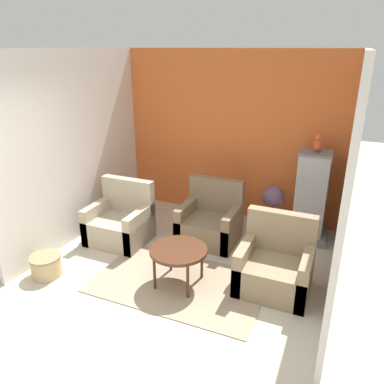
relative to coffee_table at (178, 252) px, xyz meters
name	(u,v)px	position (x,y,z in m)	size (l,w,h in m)	color
ground_plane	(132,327)	(-0.12, -0.90, -0.45)	(20.00, 20.00, 0.00)	beige
wall_back_accent	(231,136)	(-0.12, 2.32, 0.93)	(3.81, 0.06, 2.75)	orange
wall_left	(76,148)	(-1.99, 0.70, 0.93)	(0.06, 3.19, 2.75)	silver
wall_right	(347,182)	(1.75, 0.70, 0.93)	(0.06, 3.19, 2.75)	silver
area_rug	(179,283)	(0.00, 0.00, -0.44)	(2.10, 1.28, 0.01)	gray
coffee_table	(178,252)	(0.00, 0.00, 0.00)	(0.71, 0.71, 0.50)	#472819
armchair_left	(121,223)	(-1.29, 0.68, -0.16)	(0.85, 0.74, 0.91)	tan
armchair_right	(275,267)	(1.10, 0.39, -0.16)	(0.85, 0.74, 0.91)	#8E7A5B
armchair_middle	(210,223)	(-0.05, 1.23, -0.16)	(0.85, 0.74, 0.91)	#7A664C
birdcage	(311,198)	(1.30, 1.89, 0.20)	(0.59, 0.59, 1.37)	slate
parrot	(318,143)	(1.30, 1.90, 1.05)	(0.13, 0.24, 0.28)	#D14C2D
potted_plant	(273,202)	(0.74, 1.90, 0.05)	(0.36, 0.33, 0.75)	#66605B
wicker_basket	(46,265)	(-1.65, -0.51, -0.30)	(0.39, 0.39, 0.28)	tan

